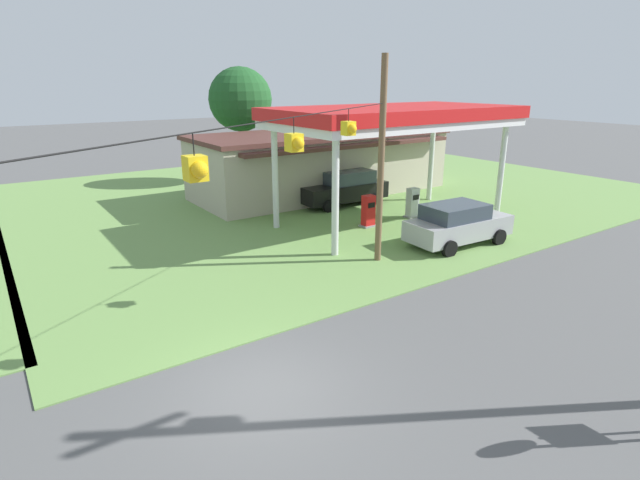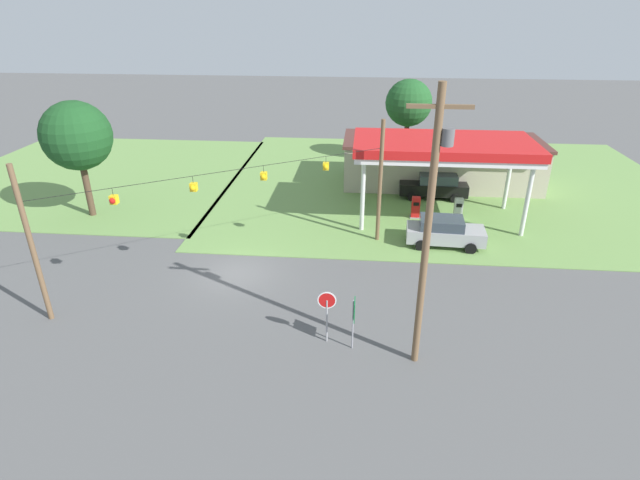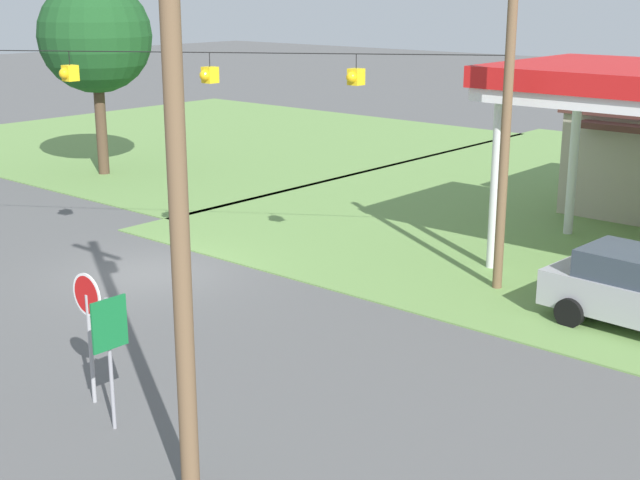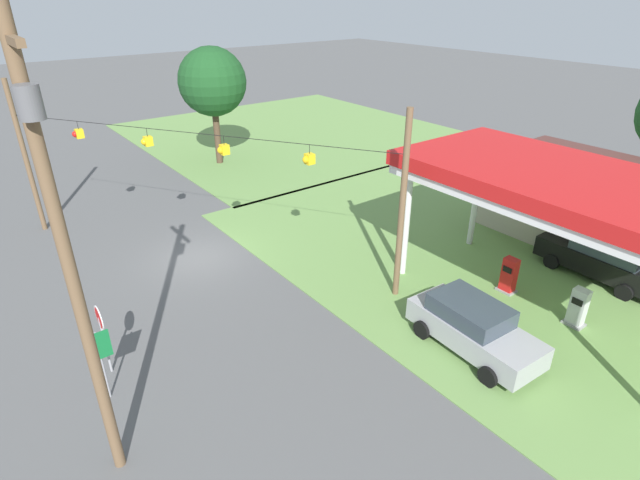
# 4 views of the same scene
# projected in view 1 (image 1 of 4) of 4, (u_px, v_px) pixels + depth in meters

# --- Properties ---
(ground_plane) EXTENTS (160.00, 160.00, 0.00)m
(ground_plane) POSITION_uv_depth(u_px,v_px,m) (263.00, 392.00, 11.11)
(ground_plane) COLOR #565656
(grass_verge_station_corner) EXTENTS (36.00, 28.00, 0.04)m
(grass_verge_station_corner) POSITION_uv_depth(u_px,v_px,m) (334.00, 191.00, 31.15)
(grass_verge_station_corner) COLOR #6B934C
(grass_verge_station_corner) RESTS_ON ground
(gas_station_canopy) EXTENTS (11.50, 6.03, 5.47)m
(gas_station_canopy) POSITION_uv_depth(u_px,v_px,m) (395.00, 118.00, 22.76)
(gas_station_canopy) COLOR silver
(gas_station_canopy) RESTS_ON ground
(gas_station_store) EXTENTS (15.51, 6.57, 3.69)m
(gas_station_store) POSITION_uv_depth(u_px,v_px,m) (322.00, 163.00, 30.06)
(gas_station_store) COLOR #B2A893
(gas_station_store) RESTS_ON ground
(fuel_pump_near) EXTENTS (0.71, 0.56, 1.53)m
(fuel_pump_near) POSITION_uv_depth(u_px,v_px,m) (368.00, 212.00, 23.28)
(fuel_pump_near) COLOR gray
(fuel_pump_near) RESTS_ON ground
(fuel_pump_far) EXTENTS (0.71, 0.56, 1.53)m
(fuel_pump_far) POSITION_uv_depth(u_px,v_px,m) (412.00, 204.00, 24.82)
(fuel_pump_far) COLOR gray
(fuel_pump_far) RESTS_ON ground
(car_at_pumps_front) EXTENTS (4.72, 2.30, 1.78)m
(car_at_pumps_front) POSITION_uv_depth(u_px,v_px,m) (458.00, 224.00, 20.72)
(car_at_pumps_front) COLOR #9E9EA3
(car_at_pumps_front) RESTS_ON ground
(car_at_pumps_rear) EXTENTS (5.05, 2.19, 1.90)m
(car_at_pumps_rear) POSITION_uv_depth(u_px,v_px,m) (344.00, 188.00, 27.37)
(car_at_pumps_rear) COLOR black
(car_at_pumps_rear) RESTS_ON ground
(signal_span_gantry) EXTENTS (15.59, 10.24, 7.50)m
(signal_span_gantry) POSITION_uv_depth(u_px,v_px,m) (256.00, 213.00, 9.83)
(signal_span_gantry) COLOR brown
(signal_span_gantry) RESTS_ON ground
(tree_behind_station) EXTENTS (4.09, 4.09, 7.46)m
(tree_behind_station) POSITION_uv_depth(u_px,v_px,m) (240.00, 100.00, 32.27)
(tree_behind_station) COLOR #4C3828
(tree_behind_station) RESTS_ON ground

